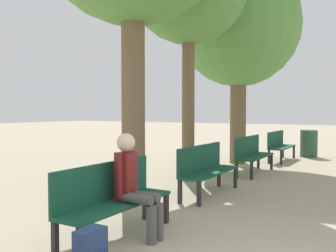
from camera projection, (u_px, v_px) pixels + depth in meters
name	position (u px, v px, depth m)	size (l,w,h in m)	color
bench_row_0	(112.00, 195.00, 4.59)	(0.44, 1.78, 0.92)	#144733
bench_row_1	(206.00, 166.00, 6.95)	(0.44, 1.78, 0.92)	#144733
bench_row_2	(252.00, 152.00, 9.30)	(0.44, 1.78, 0.92)	#144733
bench_row_3	(279.00, 144.00, 11.66)	(0.44, 1.78, 0.92)	#144733
tree_row_2	(239.00, 27.00, 11.00)	(3.59, 3.59, 5.87)	brown
person_seated	(134.00, 183.00, 4.58)	(0.60, 0.34, 1.29)	#4C4C4C
trash_bin	(309.00, 143.00, 12.61)	(0.55, 0.55, 0.91)	#2D5138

